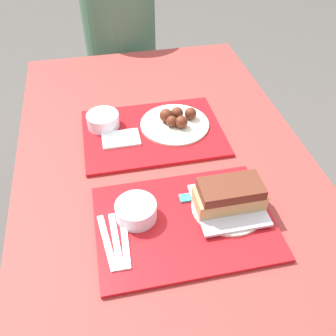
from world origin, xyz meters
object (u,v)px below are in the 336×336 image
object	(u,v)px
tray_near	(184,223)
bowl_coleslaw_far	(103,120)
tray_far	(153,133)
brisket_sandwich_plate	(229,199)
person_seated_across	(120,32)
bowl_coleslaw_near	(136,210)
wings_plate_far	(176,121)

from	to	relation	value
tray_near	bowl_coleslaw_far	bearing A→B (deg)	110.51
tray_near	tray_far	world-z (taller)	same
tray_far	bowl_coleslaw_far	xyz separation A→B (m)	(-0.16, 0.06, 0.03)
brisket_sandwich_plate	person_seated_across	world-z (taller)	person_seated_across
bowl_coleslaw_near	person_seated_across	xyz separation A→B (m)	(0.09, 1.18, -0.04)
tray_near	brisket_sandwich_plate	size ratio (longest dim) A/B	2.35
tray_far	bowl_coleslaw_far	world-z (taller)	bowl_coleslaw_far
tray_near	bowl_coleslaw_near	size ratio (longest dim) A/B	4.29
tray_far	bowl_coleslaw_near	size ratio (longest dim) A/B	4.29
tray_near	brisket_sandwich_plate	bearing A→B (deg)	9.22
tray_near	brisket_sandwich_plate	distance (m)	0.13
bowl_coleslaw_near	wings_plate_far	xyz separation A→B (m)	(0.19, 0.37, -0.01)
tray_far	wings_plate_far	bearing A→B (deg)	14.47
bowl_coleslaw_far	person_seated_across	bearing A→B (deg)	79.72
bowl_coleslaw_far	wings_plate_far	size ratio (longest dim) A/B	0.46
brisket_sandwich_plate	bowl_coleslaw_far	size ratio (longest dim) A/B	1.82
bowl_coleslaw_far	wings_plate_far	xyz separation A→B (m)	(0.24, -0.04, -0.01)
tray_near	wings_plate_far	distance (m)	0.42
bowl_coleslaw_far	tray_far	bearing A→B (deg)	-21.70
bowl_coleslaw_near	person_seated_across	distance (m)	1.18
tray_far	person_seated_across	bearing A→B (deg)	91.14
bowl_coleslaw_near	brisket_sandwich_plate	world-z (taller)	brisket_sandwich_plate
bowl_coleslaw_far	wings_plate_far	distance (m)	0.24
tray_near	bowl_coleslaw_far	xyz separation A→B (m)	(-0.17, 0.45, 0.03)
wings_plate_far	person_seated_across	xyz separation A→B (m)	(-0.10, 0.81, -0.02)
tray_near	wings_plate_far	bearing A→B (deg)	80.43
tray_far	wings_plate_far	world-z (taller)	wings_plate_far
tray_near	bowl_coleslaw_far	distance (m)	0.48
wings_plate_far	brisket_sandwich_plate	bearing A→B (deg)	-82.13
brisket_sandwich_plate	bowl_coleslaw_far	xyz separation A→B (m)	(-0.29, 0.43, -0.01)
tray_far	bowl_coleslaw_near	bearing A→B (deg)	-106.70
bowl_coleslaw_near	wings_plate_far	size ratio (longest dim) A/B	0.46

